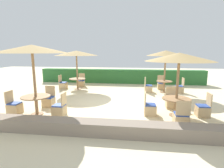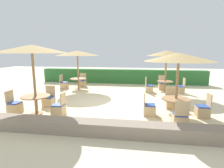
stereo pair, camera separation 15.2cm
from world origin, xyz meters
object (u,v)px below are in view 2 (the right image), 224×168
(parasol_back_left, at_px, (77,53))
(parasol_front_left, at_px, (32,49))
(patio_chair_back_right_east, at_px, (180,89))
(parasol_back_right, at_px, (167,53))
(patio_chair_front_left_north, at_px, (49,100))
(patio_chair_front_right_north, at_px, (171,102))
(patio_chair_back_left_west, at_px, (64,85))
(parasol_front_right, at_px, (179,57))
(patio_chair_front_left_west, at_px, (15,107))
(patio_chair_front_right_west, at_px, (149,109))
(patio_chair_back_right_north, at_px, (162,86))
(patio_chair_front_right_south, at_px, (180,119))
(patio_chair_back_left_north, at_px, (82,83))
(round_table_back_right, at_px, (165,84))
(patio_chair_front_right_east, at_px, (203,110))
(patio_chair_back_right_west, at_px, (149,88))
(round_table_front_right, at_px, (176,102))
(round_table_front_left, at_px, (36,99))
(patio_chair_front_left_east, at_px, (59,109))
(round_table_back_left, at_px, (78,81))

(parasol_back_left, bearing_deg, parasol_front_left, -90.78)
(patio_chair_back_right_east, bearing_deg, parasol_back_right, 90.76)
(parasol_back_right, bearing_deg, patio_chair_front_left_north, -147.99)
(patio_chair_front_right_north, height_order, patio_chair_back_left_west, same)
(parasol_front_right, bearing_deg, patio_chair_back_left_west, 145.76)
(patio_chair_front_left_west, height_order, patio_chair_front_right_west, same)
(patio_chair_back_right_north, bearing_deg, patio_chair_back_left_west, 5.38)
(parasol_back_right, relative_size, patio_chair_back_left_west, 2.77)
(patio_chair_back_right_north, height_order, patio_chair_front_right_south, same)
(patio_chair_back_right_east, xyz_separation_m, parasol_back_left, (-6.57, 0.25, 2.13))
(patio_chair_front_left_north, height_order, patio_chair_front_left_west, same)
(patio_chair_back_right_north, distance_m, patio_chair_back_left_west, 6.68)
(parasol_back_right, xyz_separation_m, patio_chair_back_left_north, (-5.69, 1.26, -2.13))
(patio_chair_front_right_west, bearing_deg, round_table_back_right, 163.70)
(patio_chair_front_left_west, xyz_separation_m, parasol_front_right, (6.48, 0.57, 2.02))
(patio_chair_front_right_west, xyz_separation_m, patio_chair_front_right_north, (1.03, 1.04, 0.00))
(patio_chair_back_right_east, relative_size, patio_chair_front_right_east, 1.00)
(patio_chair_front_right_north, bearing_deg, round_table_back_right, -93.30)
(patio_chair_front_right_east, height_order, patio_chair_back_left_north, same)
(parasol_front_left, xyz_separation_m, parasol_back_left, (0.07, 4.93, -0.18))
(parasol_back_right, relative_size, patio_chair_back_right_north, 2.77)
(round_table_back_right, height_order, patio_chair_back_right_east, patio_chair_back_right_east)
(parasol_back_right, height_order, patio_chair_front_right_north, parasol_back_right)
(patio_chair_back_right_west, height_order, patio_chair_front_right_west, same)
(patio_chair_front_right_west, height_order, patio_chair_back_left_north, same)
(parasol_front_right, bearing_deg, round_table_front_right, 0.00)
(patio_chair_back_right_east, distance_m, patio_chair_front_right_east, 4.07)
(parasol_front_right, distance_m, parasol_back_left, 6.98)
(round_table_back_right, relative_size, patio_chair_front_left_north, 1.01)
(parasol_back_right, bearing_deg, patio_chair_front_left_west, -145.01)
(patio_chair_back_right_north, distance_m, patio_chair_front_right_south, 6.06)
(round_table_front_left, relative_size, parasol_front_right, 0.44)
(patio_chair_back_right_east, xyz_separation_m, patio_chair_front_left_west, (-7.61, -4.69, 0.00))
(patio_chair_back_right_east, distance_m, parasol_back_left, 6.91)
(patio_chair_front_left_west, distance_m, parasol_back_left, 5.48)
(round_table_back_right, distance_m, patio_chair_front_right_west, 4.33)
(parasol_back_right, height_order, patio_chair_front_right_east, parasol_back_right)
(patio_chair_front_left_east, bearing_deg, patio_chair_front_left_west, 89.53)
(parasol_back_left, bearing_deg, patio_chair_back_right_west, -3.74)
(patio_chair_back_left_north, bearing_deg, patio_chair_front_right_east, 140.78)
(patio_chair_back_right_north, height_order, round_table_front_left, patio_chair_back_right_north)
(patio_chair_back_right_west, bearing_deg, patio_chair_front_right_north, 14.42)
(parasol_back_right, distance_m, patio_chair_front_left_west, 8.43)
(patio_chair_back_right_west, xyz_separation_m, round_table_back_left, (-4.67, 0.31, 0.31))
(patio_chair_front_right_west, xyz_separation_m, patio_chair_front_right_south, (0.96, -0.97, 0.00))
(patio_chair_front_left_west, distance_m, patio_chair_back_left_west, 4.98)
(patio_chair_front_left_north, xyz_separation_m, parasol_front_right, (5.54, -0.52, 2.02))
(patio_chair_back_right_east, height_order, parasol_back_left, parasol_back_left)
(round_table_back_left, bearing_deg, parasol_back_right, -2.70)
(round_table_front_right, bearing_deg, patio_chair_back_right_west, 100.71)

